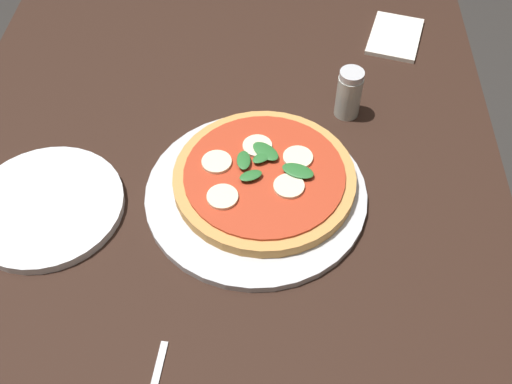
{
  "coord_description": "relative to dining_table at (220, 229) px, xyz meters",
  "views": [
    {
      "loc": [
        -0.57,
        -0.09,
        1.42
      ],
      "look_at": [
        -0.02,
        -0.06,
        0.73
      ],
      "focal_mm": 42.35,
      "sensor_mm": 36.0,
      "label": 1
    }
  ],
  "objects": [
    {
      "name": "ground_plane",
      "position": [
        0.0,
        0.0,
        -0.61
      ],
      "size": [
        6.0,
        6.0,
        0.0
      ],
      "primitive_type": "plane",
      "color": "#2D2B28"
    },
    {
      "name": "dining_table",
      "position": [
        0.0,
        0.0,
        0.0
      ],
      "size": [
        1.1,
        0.87,
        0.72
      ],
      "color": "black",
      "rests_on": "ground_plane"
    },
    {
      "name": "serving_tray",
      "position": [
        -0.02,
        -0.06,
        0.12
      ],
      "size": [
        0.32,
        0.32,
        0.01
      ],
      "primitive_type": "cylinder",
      "color": "silver",
      "rests_on": "dining_table"
    },
    {
      "name": "pizza",
      "position": [
        0.0,
        -0.07,
        0.14
      ],
      "size": [
        0.27,
        0.27,
        0.03
      ],
      "color": "tan",
      "rests_on": "serving_tray"
    },
    {
      "name": "plate_white",
      "position": [
        -0.06,
        0.24,
        0.12
      ],
      "size": [
        0.22,
        0.22,
        0.01
      ],
      "primitive_type": "cylinder",
      "color": "white",
      "rests_on": "dining_table"
    },
    {
      "name": "napkin",
      "position": [
        0.38,
        -0.3,
        0.12
      ],
      "size": [
        0.15,
        0.12,
        0.01
      ],
      "primitive_type": "cube",
      "rotation": [
        0.0,
        0.0,
        -0.26
      ],
      "color": "white",
      "rests_on": "dining_table"
    },
    {
      "name": "pepper_shaker",
      "position": [
        0.17,
        -0.2,
        0.16
      ],
      "size": [
        0.04,
        0.04,
        0.09
      ],
      "color": "#B2B7AD",
      "rests_on": "dining_table"
    }
  ]
}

